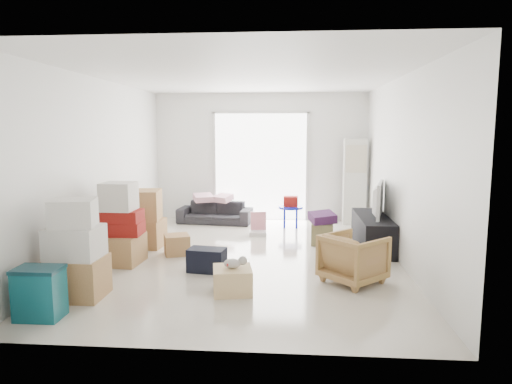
{
  "coord_description": "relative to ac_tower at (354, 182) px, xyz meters",
  "views": [
    {
      "loc": [
        0.67,
        -6.74,
        1.93
      ],
      "look_at": [
        0.12,
        0.2,
        0.98
      ],
      "focal_mm": 32.0,
      "sensor_mm": 36.0,
      "label": 1
    }
  ],
  "objects": [
    {
      "name": "television",
      "position": [
        0.05,
        -1.96,
        -0.28
      ],
      "size": [
        0.77,
        1.07,
        0.13
      ],
      "primitive_type": "imported",
      "rotation": [
        0.0,
        0.0,
        1.33
      ],
      "color": "black",
      "rests_on": "tv_console"
    },
    {
      "name": "blanket",
      "position": [
        -0.76,
        -1.77,
        -0.44
      ],
      "size": [
        0.49,
        0.49,
        0.14
      ],
      "primitive_type": "cube",
      "rotation": [
        0.0,
        0.0,
        0.26
      ],
      "color": "#4E2255",
      "rests_on": "ottoman"
    },
    {
      "name": "armchair",
      "position": [
        -0.49,
        -3.7,
        -0.53
      ],
      "size": [
        0.92,
        0.92,
        0.69
      ],
      "primitive_type": "imported",
      "rotation": [
        0.0,
        0.0,
        2.33
      ],
      "color": "#A17247",
      "rests_on": "room_shell"
    },
    {
      "name": "box_stack_b",
      "position": [
        -3.75,
        -3.11,
        -0.36
      ],
      "size": [
        0.65,
        0.62,
        1.19
      ],
      "rotation": [
        0.0,
        0.0,
        -0.02
      ],
      "color": "#B0814F",
      "rests_on": "room_shell"
    },
    {
      "name": "sliding_door",
      "position": [
        -1.95,
        0.33,
        0.37
      ],
      "size": [
        2.1,
        0.04,
        2.33
      ],
      "color": "white",
      "rests_on": "room_shell"
    },
    {
      "name": "pillow_right",
      "position": [
        -2.69,
        -0.16,
        -0.22
      ],
      "size": [
        0.45,
        0.42,
        0.12
      ],
      "primitive_type": "cube",
      "rotation": [
        0.0,
        0.0,
        -0.54
      ],
      "color": "#EFAEC6",
      "rests_on": "sofa"
    },
    {
      "name": "ottoman",
      "position": [
        -0.76,
        -1.77,
        -0.69
      ],
      "size": [
        0.38,
        0.38,
        0.36
      ],
      "primitive_type": "cube",
      "rotation": [
        0.0,
        0.0,
        -0.06
      ],
      "color": "olive",
      "rests_on": "room_shell"
    },
    {
      "name": "loose_box",
      "position": [
        -3.06,
        -2.59,
        -0.72
      ],
      "size": [
        0.48,
        0.48,
        0.31
      ],
      "primitive_type": "cube",
      "rotation": [
        0.0,
        0.0,
        0.37
      ],
      "color": "#B0814F",
      "rests_on": "room_shell"
    },
    {
      "name": "tv_console",
      "position": [
        0.05,
        -1.96,
        -0.61
      ],
      "size": [
        0.48,
        1.6,
        0.53
      ],
      "primitive_type": "cube",
      "color": "black",
      "rests_on": "room_shell"
    },
    {
      "name": "storage_bins",
      "position": [
        -3.85,
        -5.09,
        -0.6
      ],
      "size": [
        0.47,
        0.33,
        0.54
      ],
      "rotation": [
        0.0,
        0.0,
        0.01
      ],
      "color": "#105863",
      "rests_on": "room_shell"
    },
    {
      "name": "ac_tower",
      "position": [
        0.0,
        0.0,
        0.0
      ],
      "size": [
        0.45,
        0.3,
        1.75
      ],
      "primitive_type": "cube",
      "color": "beige",
      "rests_on": "room_shell"
    },
    {
      "name": "plush_bunny",
      "position": [
        -1.94,
        -4.18,
        -0.51
      ],
      "size": [
        0.28,
        0.16,
        0.14
      ],
      "rotation": [
        0.0,
        0.0,
        0.22
      ],
      "color": "#B2ADA8",
      "rests_on": "wood_crate"
    },
    {
      "name": "wood_crate",
      "position": [
        -1.97,
        -4.19,
        -0.72
      ],
      "size": [
        0.53,
        0.53,
        0.3
      ],
      "primitive_type": "cube",
      "rotation": [
        0.0,
        0.0,
        0.18
      ],
      "color": "#E4C483",
      "rests_on": "room_shell"
    },
    {
      "name": "box_stack_c",
      "position": [
        -3.72,
        -2.16,
        -0.41
      ],
      "size": [
        0.66,
        0.6,
        0.95
      ],
      "rotation": [
        0.0,
        0.0,
        0.09
      ],
      "color": "#B0814F",
      "rests_on": "room_shell"
    },
    {
      "name": "kids_table",
      "position": [
        -1.3,
        -0.44,
        -0.43
      ],
      "size": [
        0.49,
        0.49,
        0.62
      ],
      "rotation": [
        0.0,
        0.0,
        -0.06
      ],
      "color": "#0A15AD",
      "rests_on": "room_shell"
    },
    {
      "name": "box_stack_a",
      "position": [
        -3.75,
        -4.48,
        -0.36
      ],
      "size": [
        0.63,
        0.52,
        1.15
      ],
      "rotation": [
        0.0,
        0.0,
        0.05
      ],
      "color": "#B0814F",
      "rests_on": "room_shell"
    },
    {
      "name": "toy_walker",
      "position": [
        -1.89,
        -1.15,
        -0.76
      ],
      "size": [
        0.33,
        0.3,
        0.42
      ],
      "rotation": [
        0.0,
        0.0,
        0.08
      ],
      "color": "silver",
      "rests_on": "room_shell"
    },
    {
      "name": "pillow_left",
      "position": [
        -3.11,
        -0.15,
        -0.22
      ],
      "size": [
        0.5,
        0.46,
        0.13
      ],
      "primitive_type": "cube",
      "rotation": [
        0.0,
        0.0,
        0.43
      ],
      "color": "#EFAEC6",
      "rests_on": "sofa"
    },
    {
      "name": "sofa",
      "position": [
        -2.87,
        -0.15,
        -0.58
      ],
      "size": [
        1.55,
        0.59,
        0.59
      ],
      "primitive_type": "imported",
      "rotation": [
        0.0,
        0.0,
        -0.1
      ],
      "color": "#27272C",
      "rests_on": "room_shell"
    },
    {
      "name": "room_shell",
      "position": [
        -1.95,
        -2.65,
        0.48
      ],
      "size": [
        4.98,
        6.48,
        3.18
      ],
      "color": "beige",
      "rests_on": "ground"
    },
    {
      "name": "duffel_bag",
      "position": [
        -2.43,
        -3.4,
        -0.71
      ],
      "size": [
        0.54,
        0.37,
        0.32
      ],
      "primitive_type": "cube",
      "rotation": [
        0.0,
        0.0,
        -0.14
      ],
      "color": "black",
      "rests_on": "room_shell"
    }
  ]
}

